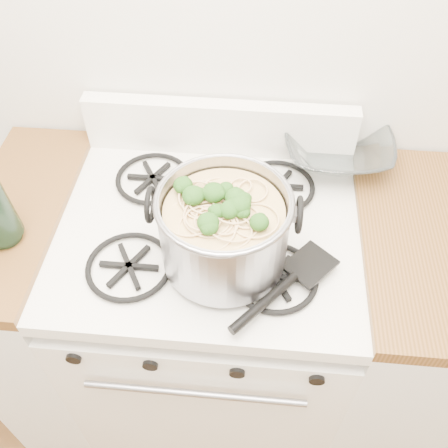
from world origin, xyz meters
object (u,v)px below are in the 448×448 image
at_px(stock_pot, 224,230).
at_px(gas_range, 212,321).
at_px(spatula, 310,263).
at_px(glass_bowl, 336,152).

bearing_deg(stock_pot, gas_range, 115.39).
height_order(spatula, glass_bowl, glass_bowl).
bearing_deg(gas_range, glass_bowl, 40.21).
bearing_deg(gas_range, stock_pot, -64.61).
relative_size(stock_pot, glass_bowl, 2.73).
distance_m(gas_range, glass_bowl, 0.66).
xyz_separation_m(spatula, glass_bowl, (0.08, 0.39, 0.00)).
relative_size(gas_range, spatula, 2.98).
bearing_deg(stock_pot, spatula, -2.64).
bearing_deg(glass_bowl, gas_range, -139.79).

